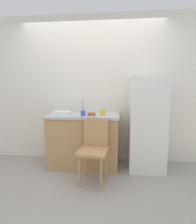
% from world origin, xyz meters
% --- Properties ---
extents(ground_plane, '(8.00, 8.00, 0.00)m').
position_xyz_m(ground_plane, '(0.00, 0.00, 0.00)').
color(ground_plane, '#9E998E').
extents(back_wall, '(4.80, 0.10, 2.62)m').
position_xyz_m(back_wall, '(0.00, 1.00, 1.31)').
color(back_wall, silver).
rests_on(back_wall, ground_plane).
extents(cabinet_base, '(1.16, 0.60, 0.86)m').
position_xyz_m(cabinet_base, '(-0.11, 0.65, 0.43)').
color(cabinet_base, tan).
rests_on(cabinet_base, ground_plane).
extents(countertop, '(1.20, 0.64, 0.04)m').
position_xyz_m(countertop, '(-0.11, 0.65, 0.88)').
color(countertop, '#B7B7BC').
rests_on(countertop, cabinet_base).
extents(faucet, '(0.02, 0.02, 0.24)m').
position_xyz_m(faucet, '(-0.17, 0.90, 1.02)').
color(faucet, '#B7B7BC').
rests_on(faucet, countertop).
extents(refrigerator, '(0.56, 0.60, 1.53)m').
position_xyz_m(refrigerator, '(0.94, 0.65, 0.76)').
color(refrigerator, silver).
rests_on(refrigerator, ground_plane).
extents(chair, '(0.44, 0.44, 0.89)m').
position_xyz_m(chair, '(0.13, 0.12, 0.50)').
color(chair, tan).
rests_on(chair, ground_plane).
extents(dish_tray, '(0.28, 0.20, 0.05)m').
position_xyz_m(dish_tray, '(-0.48, 0.63, 0.92)').
color(dish_tray, white).
rests_on(dish_tray, countertop).
extents(terracotta_bowl, '(0.13, 0.13, 0.05)m').
position_xyz_m(terracotta_bowl, '(0.04, 0.55, 0.92)').
color(terracotta_bowl, '#B25B33').
rests_on(terracotta_bowl, countertop).
extents(cup_yellow, '(0.08, 0.08, 0.09)m').
position_xyz_m(cup_yellow, '(0.21, 0.59, 0.95)').
color(cup_yellow, yellow).
rests_on(cup_yellow, countertop).
extents(cup_blue, '(0.08, 0.08, 0.08)m').
position_xyz_m(cup_blue, '(-0.09, 0.50, 0.94)').
color(cup_blue, blue).
rests_on(cup_blue, countertop).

